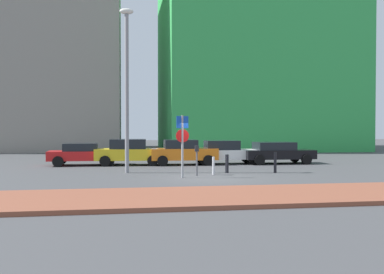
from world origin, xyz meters
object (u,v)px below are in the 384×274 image
at_px(parked_car_orange, 183,152).
at_px(parking_meter, 197,156).
at_px(traffic_bollard_near, 213,166).
at_px(traffic_bollard_mid, 227,164).
at_px(parking_sign_post, 182,139).
at_px(street_lamp, 127,78).
at_px(parked_car_black, 277,152).
at_px(traffic_bollard_far, 275,162).
at_px(parked_car_red, 84,154).
at_px(parked_car_white, 225,152).
at_px(parked_car_yellow, 129,152).

xyz_separation_m(parked_car_orange, parking_meter, (-0.17, -6.04, 0.13)).
height_order(traffic_bollard_near, traffic_bollard_mid, traffic_bollard_mid).
xyz_separation_m(parking_sign_post, traffic_bollard_near, (1.69, 1.12, -1.36)).
bearing_deg(traffic_bollard_near, parking_meter, -157.40).
distance_m(parking_sign_post, street_lamp, 4.66).
bearing_deg(parking_sign_post, parked_car_black, 43.66).
xyz_separation_m(parked_car_black, traffic_bollard_near, (-5.29, -5.54, -0.31)).
height_order(parking_sign_post, traffic_bollard_far, parking_sign_post).
bearing_deg(parked_car_red, parked_car_white, -2.55).
relative_size(parked_car_yellow, parking_meter, 2.92).
height_order(parked_car_red, parked_car_black, parked_car_black).
bearing_deg(traffic_bollard_mid, parked_car_yellow, 132.03).
relative_size(traffic_bollard_near, traffic_bollard_far, 0.83).
distance_m(parking_sign_post, traffic_bollard_mid, 3.32).
bearing_deg(parked_car_black, street_lamp, -156.56).
height_order(parked_car_white, parking_sign_post, parking_sign_post).
xyz_separation_m(traffic_bollard_near, traffic_bollard_mid, (0.82, 0.61, 0.03)).
bearing_deg(parking_sign_post, traffic_bollard_mid, 34.45).
distance_m(street_lamp, traffic_bollard_mid, 6.66).
distance_m(parked_car_yellow, traffic_bollard_far, 9.25).
height_order(parked_car_yellow, traffic_bollard_mid, parked_car_yellow).
bearing_deg(traffic_bollard_mid, parked_car_black, 47.86).
bearing_deg(traffic_bollard_near, parked_car_white, 71.40).
bearing_deg(traffic_bollard_near, parking_sign_post, -146.52).
relative_size(parked_car_orange, street_lamp, 0.49).
xyz_separation_m(parked_car_yellow, parking_sign_post, (2.34, -7.10, 0.97)).
relative_size(parked_car_yellow, parked_car_orange, 1.03).
xyz_separation_m(parked_car_yellow, parking_meter, (3.13, -6.36, 0.11)).
bearing_deg(parked_car_black, traffic_bollard_mid, -132.14).
bearing_deg(parked_car_red, parked_car_yellow, -5.89).
relative_size(parked_car_red, traffic_bollard_mid, 4.65).
distance_m(parked_car_orange, parked_car_white, 2.71).
xyz_separation_m(parked_car_black, traffic_bollard_far, (-2.02, -5.23, -0.22)).
height_order(parked_car_black, parking_meter, parking_meter).
distance_m(parked_car_yellow, street_lamp, 6.04).
bearing_deg(parked_car_white, parked_car_red, 177.45).
xyz_separation_m(parked_car_black, traffic_bollard_mid, (-4.46, -4.93, -0.27)).
relative_size(parking_meter, street_lamp, 0.17).
bearing_deg(parked_car_orange, parking_meter, -91.57).
distance_m(parking_sign_post, traffic_bollard_near, 2.44).
bearing_deg(parked_car_orange, traffic_bollard_far, -53.37).
height_order(parked_car_black, traffic_bollard_near, parked_car_black).
bearing_deg(parked_car_red, parked_car_orange, -5.64).
xyz_separation_m(parked_car_red, traffic_bollard_far, (10.03, -5.97, -0.19)).
distance_m(parked_car_yellow, parking_meter, 7.09).
height_order(parked_car_yellow, parking_sign_post, parking_sign_post).
xyz_separation_m(parked_car_orange, parked_car_white, (2.70, 0.21, -0.04)).
distance_m(parked_car_red, traffic_bollard_mid, 9.47).
bearing_deg(parked_car_black, traffic_bollard_far, -111.10).
bearing_deg(parking_sign_post, traffic_bollard_far, 15.98).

